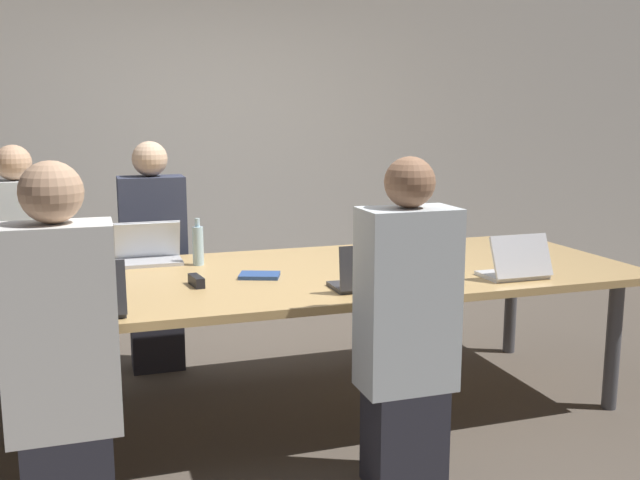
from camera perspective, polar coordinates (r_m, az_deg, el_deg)
ground_plane at (r=3.98m, az=-4.47°, el=-13.79°), size 24.00×24.00×0.00m
curtain_wall at (r=5.93m, az=-10.03°, el=7.94°), size 12.00×0.06×2.80m
conference_table at (r=3.74m, az=-4.62°, el=-3.58°), size 4.04×1.35×0.78m
laptop_near_midright at (r=3.41m, az=3.96°, el=-2.90°), size 0.34×0.22×0.23m
person_near_midright at (r=3.06m, az=6.93°, el=-7.28°), size 0.40×0.24×1.44m
laptop_far_left at (r=4.09m, az=-23.05°, el=-1.39°), size 0.33×0.25×0.26m
person_far_left at (r=4.55m, az=-22.79°, el=-2.28°), size 0.40×0.24×1.43m
laptop_far_midleft at (r=4.13m, az=-13.57°, el=-0.85°), size 0.37×0.23×0.23m
person_far_midleft at (r=4.58m, az=-13.14°, el=-1.58°), size 0.40×0.24×1.44m
bottle_far_midleft at (r=4.00m, az=-9.74°, el=-0.39°), size 0.06×0.06×0.26m
laptop_near_right at (r=3.77m, az=15.45°, el=-1.98°), size 0.32×0.23×0.23m
bottle_near_right at (r=3.79m, az=10.86°, el=-1.35°), size 0.07×0.07×0.21m
laptop_near_left at (r=3.10m, az=-18.17°, el=-4.66°), size 0.31×0.24×0.24m
person_near_left at (r=2.80m, az=-19.90°, el=-9.32°), size 0.40×0.24×1.45m
cup_near_left at (r=3.16m, az=-22.75°, el=-5.13°), size 0.09×0.09×0.09m
stapler at (r=3.54m, az=-9.86°, el=-3.24°), size 0.06×0.15×0.05m
notebook at (r=3.68m, az=-4.86°, el=-2.84°), size 0.24×0.20×0.02m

